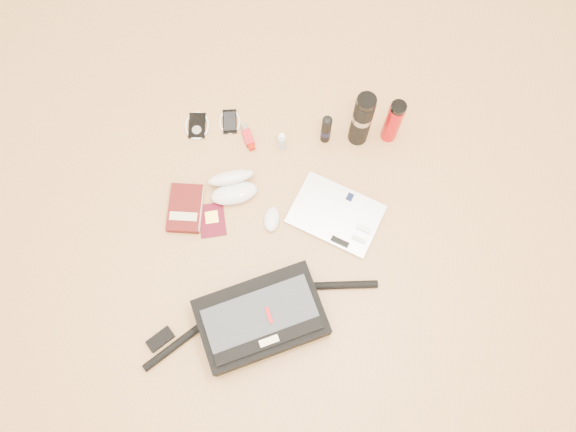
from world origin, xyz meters
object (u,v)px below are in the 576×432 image
at_px(book, 186,208).
at_px(thermos_red, 393,122).
at_px(messenger_bag, 261,318).
at_px(thermos_black, 362,119).
at_px(laptop, 336,215).

distance_m(book, thermos_red, 0.88).
height_order(messenger_bag, book, messenger_bag).
height_order(messenger_bag, thermos_black, thermos_black).
bearing_deg(book, thermos_red, 25.01).
relative_size(messenger_bag, thermos_red, 3.42).
xyz_separation_m(laptop, book, (-0.59, -0.02, 0.01)).
bearing_deg(messenger_bag, thermos_black, 43.02).
height_order(laptop, thermos_black, thermos_black).
bearing_deg(thermos_red, messenger_bag, -119.73).
bearing_deg(thermos_black, laptop, -101.62).
height_order(thermos_black, thermos_red, thermos_black).
bearing_deg(messenger_bag, thermos_red, 36.13).
distance_m(messenger_bag, thermos_red, 0.91).
distance_m(laptop, thermos_red, 0.43).
bearing_deg(thermos_black, messenger_bag, -112.83).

